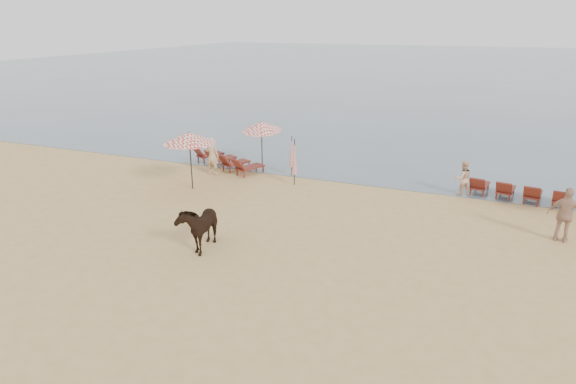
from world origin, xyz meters
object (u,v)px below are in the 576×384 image
(umbrella_closed_left, at_px, (292,152))
(beachgoer_left, at_px, (212,156))
(lounger_cluster_left, at_px, (226,160))
(lounger_cluster_right, at_px, (519,191))
(beachgoer_right_b, at_px, (566,215))
(umbrella_open_left_b, at_px, (262,126))
(umbrella_closed_right, at_px, (294,157))
(umbrella_open_left_a, at_px, (189,138))
(beachgoer_right_a, at_px, (463,178))
(cow, at_px, (199,225))

(umbrella_closed_left, relative_size, beachgoer_left, 1.07)
(lounger_cluster_left, xyz_separation_m, lounger_cluster_right, (13.72, 0.35, -0.02))
(umbrella_closed_left, distance_m, beachgoer_right_b, 11.80)
(umbrella_open_left_b, relative_size, umbrella_closed_right, 1.17)
(umbrella_open_left_b, height_order, beachgoer_left, umbrella_open_left_b)
(umbrella_closed_left, relative_size, umbrella_closed_right, 0.92)
(lounger_cluster_left, height_order, umbrella_closed_left, umbrella_closed_left)
(umbrella_open_left_a, xyz_separation_m, beachgoer_right_b, (14.76, -0.02, -1.38))
(beachgoer_right_a, relative_size, beachgoer_right_b, 0.80)
(lounger_cluster_left, distance_m, cow, 9.21)
(lounger_cluster_left, relative_size, lounger_cluster_right, 1.07)
(lounger_cluster_right, distance_m, beachgoer_left, 13.89)
(umbrella_open_left_b, distance_m, beachgoer_right_a, 9.85)
(lounger_cluster_left, xyz_separation_m, umbrella_open_left_b, (1.72, 0.71, 1.74))
(umbrella_open_left_a, bearing_deg, beachgoer_left, 82.40)
(umbrella_closed_left, bearing_deg, cow, -89.76)
(umbrella_open_left_b, bearing_deg, lounger_cluster_right, 12.05)
(lounger_cluster_right, xyz_separation_m, beachgoer_left, (-13.79, -1.54, 0.51))
(umbrella_closed_left, xyz_separation_m, beachgoer_right_b, (11.29, -3.43, -0.26))
(lounger_cluster_left, relative_size, beachgoer_right_b, 2.24)
(lounger_cluster_right, height_order, beachgoer_right_b, beachgoer_right_b)
(lounger_cluster_right, height_order, umbrella_open_left_a, umbrella_open_left_a)
(umbrella_closed_right, height_order, beachgoer_right_a, umbrella_closed_right)
(umbrella_open_left_a, relative_size, beachgoer_right_b, 1.35)
(cow, relative_size, beachgoer_right_a, 1.24)
(umbrella_open_left_a, distance_m, beachgoer_right_a, 11.96)
(umbrella_open_left_b, relative_size, beachgoer_left, 1.35)
(umbrella_closed_right, relative_size, beachgoer_right_a, 1.40)
(umbrella_open_left_b, bearing_deg, umbrella_closed_right, -23.54)
(umbrella_open_left_a, height_order, beachgoer_left, umbrella_open_left_a)
(lounger_cluster_right, xyz_separation_m, umbrella_closed_left, (-10.09, -0.35, 0.81))
(cow, relative_size, beachgoer_right_b, 1.00)
(umbrella_open_left_a, xyz_separation_m, umbrella_closed_left, (3.47, 3.41, -1.11))
(lounger_cluster_right, relative_size, cow, 2.09)
(lounger_cluster_left, distance_m, beachgoer_right_b, 15.31)
(beachgoer_left, bearing_deg, umbrella_closed_right, 176.60)
(cow, relative_size, beachgoer_left, 1.03)
(beachgoer_right_a, bearing_deg, beachgoer_right_b, 104.99)
(umbrella_closed_right, xyz_separation_m, beachgoer_left, (-4.31, 0.01, -0.40))
(umbrella_closed_right, bearing_deg, beachgoer_right_b, -11.78)
(umbrella_open_left_b, bearing_deg, beachgoer_right_a, 10.59)
(lounger_cluster_right, bearing_deg, beachgoer_right_b, -62.28)
(lounger_cluster_right, xyz_separation_m, cow, (-10.06, -8.80, 0.39))
(umbrella_closed_right, distance_m, beachgoer_left, 4.32)
(umbrella_closed_right, bearing_deg, beachgoer_right_a, 10.76)
(umbrella_open_left_a, relative_size, beachgoer_right_a, 1.69)
(umbrella_open_left_a, height_order, umbrella_open_left_b, umbrella_open_left_a)
(umbrella_open_left_b, relative_size, beachgoer_right_b, 1.31)
(cow, height_order, beachgoer_right_a, cow)
(umbrella_closed_right, height_order, beachgoer_right_b, umbrella_closed_right)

